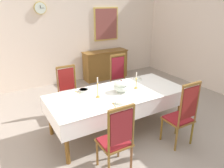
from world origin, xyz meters
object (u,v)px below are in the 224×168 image
chair_north_b (120,80)px  mounted_clock (40,8)px  bowl_near_right (120,102)px  candlestick_east (136,82)px  sideboard (105,65)px  candlestick_west (98,89)px  spoon_secondary (113,104)px  dining_table (118,96)px  soup_tureen (121,86)px  chair_north_a (69,92)px  bowl_far_left (137,79)px  chair_south_b (182,114)px  bowl_near_left (84,90)px  spoon_primary (76,92)px  chair_south_a (116,139)px  framed_painting (106,24)px

chair_north_b → mounted_clock: (-1.24, 2.04, 1.61)m
mounted_clock → bowl_near_right: bearing=-84.0°
candlestick_east → sideboard: bearing=73.5°
candlestick_west → spoon_secondary: 0.41m
dining_table → soup_tureen: (0.08, 0.00, 0.19)m
chair_north_a → spoon_secondary: chair_north_a is taller
candlestick_east → bowl_far_left: size_ratio=1.87×
chair_north_b → soup_tureen: bearing=58.5°
chair_south_b → spoon_secondary: 1.18m
chair_north_b → soup_tureen: (-0.60, -0.98, 0.30)m
candlestick_west → candlestick_east: candlestick_west is taller
chair_north_a → bowl_near_left: size_ratio=5.76×
chair_north_a → spoon_primary: 0.60m
spoon_primary → mounted_clock: size_ratio=0.54×
candlestick_west → chair_south_b: bearing=-41.8°
chair_south_a → candlestick_west: 1.06m
chair_north_b → mounted_clock: 2.88m
chair_south_a → mounted_clock: 4.31m
soup_tureen → spoon_secondary: size_ratio=1.73×
chair_south_b → bowl_near_left: chair_south_b is taller
candlestick_west → chair_north_b: bearing=41.8°
chair_north_b → sideboard: size_ratio=0.84×
bowl_near_right → framed_painting: bearing=64.5°
candlestick_east → spoon_secondary: (-0.74, -0.37, -0.12)m
chair_south_a → candlestick_east: bearing=43.0°
bowl_near_right → framed_painting: size_ratio=0.18×
bowl_near_left → spoon_primary: bearing=168.9°
framed_painting → bowl_far_left: bearing=-104.5°
spoon_primary → spoon_secondary: bearing=-78.9°
chair_north_b → spoon_secondary: size_ratio=6.88×
chair_south_a → dining_table: bearing=57.4°
chair_south_b → soup_tureen: chair_south_b is taller
framed_painting → spoon_primary: bearing=-128.7°
spoon_primary → spoon_secondary: 0.86m
spoon_primary → mounted_clock: 2.97m
candlestick_east → bowl_far_left: candlestick_east is taller
chair_south_b → sideboard: (0.57, 3.75, -0.14)m
sideboard → bowl_far_left: bearing=78.3°
chair_north_b → bowl_near_left: size_ratio=6.22×
chair_north_a → bowl_near_left: 0.64m
chair_south_b → soup_tureen: size_ratio=3.95×
candlestick_west → bowl_far_left: bearing=18.8°
chair_north_a → soup_tureen: 1.24m
candlestick_west → bowl_far_left: candlestick_west is taller
bowl_near_left → framed_painting: 3.40m
candlestick_west → spoon_primary: bearing=120.8°
bowl_far_left → spoon_secondary: size_ratio=0.99×
bowl_far_left → spoon_primary: (-1.41, 0.02, -0.02)m
chair_south_b → bowl_far_left: bearing=87.0°
chair_south_a → bowl_near_left: bearing=86.1°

